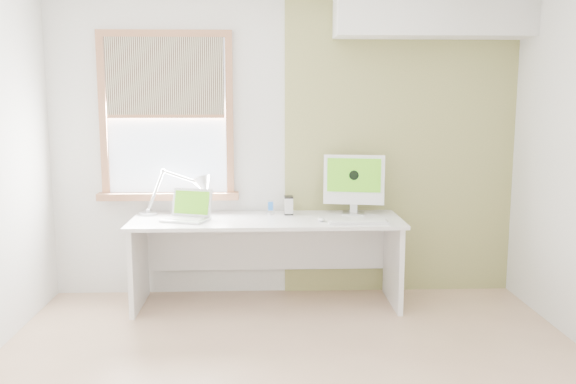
{
  "coord_description": "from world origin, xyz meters",
  "views": [
    {
      "loc": [
        -0.18,
        -3.48,
        1.71
      ],
      "look_at": [
        0.0,
        1.05,
        1.0
      ],
      "focal_mm": 37.9,
      "sensor_mm": 36.0,
      "label": 1
    }
  ],
  "objects_px": {
    "desk": "(267,240)",
    "desk_lamp": "(193,189)",
    "imac": "(354,181)",
    "laptop": "(188,212)",
    "external_drive": "(289,205)"
  },
  "relations": [
    {
      "from": "desk",
      "to": "laptop",
      "type": "xyz_separation_m",
      "value": [
        -0.63,
        -0.08,
        0.26
      ]
    },
    {
      "from": "imac",
      "to": "laptop",
      "type": "bearing_deg",
      "value": -171.59
    },
    {
      "from": "desk",
      "to": "desk_lamp",
      "type": "bearing_deg",
      "value": 160.88
    },
    {
      "from": "laptop",
      "to": "external_drive",
      "type": "height_order",
      "value": "laptop"
    },
    {
      "from": "desk_lamp",
      "to": "imac",
      "type": "bearing_deg",
      "value": -3.9
    },
    {
      "from": "desk",
      "to": "laptop",
      "type": "bearing_deg",
      "value": -172.75
    },
    {
      "from": "desk_lamp",
      "to": "imac",
      "type": "relative_size",
      "value": 1.35
    },
    {
      "from": "desk",
      "to": "external_drive",
      "type": "bearing_deg",
      "value": 34.34
    },
    {
      "from": "laptop",
      "to": "external_drive",
      "type": "distance_m",
      "value": 0.85
    },
    {
      "from": "laptop",
      "to": "imac",
      "type": "distance_m",
      "value": 1.4
    },
    {
      "from": "desk_lamp",
      "to": "imac",
      "type": "height_order",
      "value": "imac"
    },
    {
      "from": "external_drive",
      "to": "desk_lamp",
      "type": "bearing_deg",
      "value": 173.82
    },
    {
      "from": "desk",
      "to": "imac",
      "type": "xyz_separation_m",
      "value": [
        0.74,
        0.12,
        0.48
      ]
    },
    {
      "from": "external_drive",
      "to": "imac",
      "type": "xyz_separation_m",
      "value": [
        0.55,
        -0.01,
        0.2
      ]
    },
    {
      "from": "external_drive",
      "to": "imac",
      "type": "relative_size",
      "value": 0.29
    }
  ]
}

